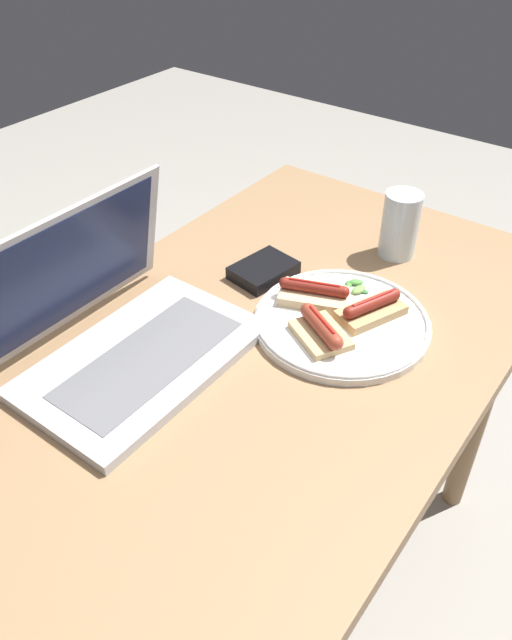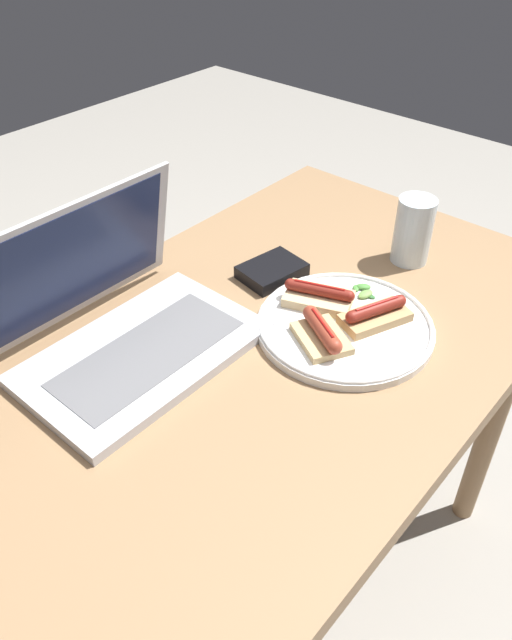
# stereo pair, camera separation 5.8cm
# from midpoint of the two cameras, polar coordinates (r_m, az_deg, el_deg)

# --- Properties ---
(ground_plane) EXTENTS (6.00, 6.00, 0.00)m
(ground_plane) POSITION_cam_midpoint_polar(r_m,az_deg,el_deg) (1.63, -1.61, -23.81)
(ground_plane) COLOR #9E998E
(desk) EXTENTS (1.26, 0.71, 0.78)m
(desk) POSITION_cam_midpoint_polar(r_m,az_deg,el_deg) (1.08, -2.25, -6.67)
(desk) COLOR #93704C
(desk) RESTS_ON ground_plane
(laptop) EXTENTS (0.38, 0.28, 0.24)m
(laptop) POSITION_cam_midpoint_polar(r_m,az_deg,el_deg) (1.01, -13.73, -1.17)
(laptop) COLOR #B7B7BC
(laptop) RESTS_ON desk
(plate) EXTENTS (0.30, 0.30, 0.02)m
(plate) POSITION_cam_midpoint_polar(r_m,az_deg,el_deg) (1.06, 6.30, -0.15)
(plate) COLOR white
(plate) RESTS_ON desk
(sausage_toast_left) EXTENTS (0.11, 0.13, 0.04)m
(sausage_toast_left) POSITION_cam_midpoint_polar(r_m,az_deg,el_deg) (1.09, 3.78, 2.42)
(sausage_toast_left) COLOR #D6B784
(sausage_toast_left) RESTS_ON plate
(sausage_toast_middle) EXTENTS (0.13, 0.10, 0.04)m
(sausage_toast_middle) POSITION_cam_midpoint_polar(r_m,az_deg,el_deg) (1.07, 8.98, 0.97)
(sausage_toast_middle) COLOR tan
(sausage_toast_middle) RESTS_ON plate
(sausage_toast_right) EXTENTS (0.11, 0.12, 0.04)m
(sausage_toast_right) POSITION_cam_midpoint_polar(r_m,az_deg,el_deg) (1.01, 4.33, -0.99)
(sausage_toast_right) COLOR tan
(sausage_toast_right) RESTS_ON plate
(salad_pile) EXTENTS (0.07, 0.07, 0.01)m
(salad_pile) POSITION_cam_midpoint_polar(r_m,az_deg,el_deg) (1.13, 7.22, 2.93)
(salad_pile) COLOR #2D662D
(salad_pile) RESTS_ON plate
(drinking_glass) EXTENTS (0.07, 0.07, 0.13)m
(drinking_glass) POSITION_cam_midpoint_polar(r_m,az_deg,el_deg) (1.24, 11.73, 8.49)
(drinking_glass) COLOR silver
(drinking_glass) RESTS_ON desk
(external_drive) EXTENTS (0.13, 0.10, 0.02)m
(external_drive) POSITION_cam_midpoint_polar(r_m,az_deg,el_deg) (1.18, -0.72, 4.53)
(external_drive) COLOR black
(external_drive) RESTS_ON desk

